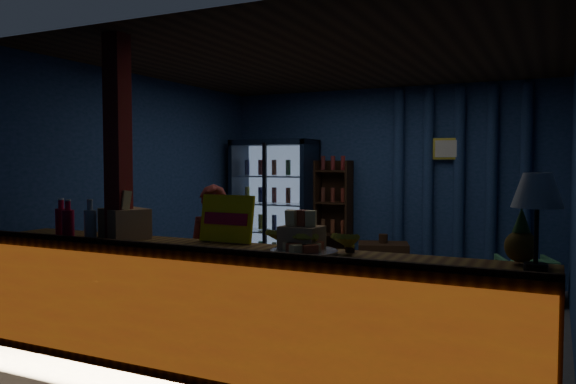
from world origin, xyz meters
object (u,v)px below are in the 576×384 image
green_chair (525,279)px  table_lamp (537,194)px  pastry_tray (304,250)px  shopkeeper (214,264)px

green_chair → table_lamp: table_lamp is taller
green_chair → pastry_tray: bearing=50.4°
green_chair → pastry_tray: (-1.24, -3.32, 0.71)m
shopkeeper → pastry_tray: shopkeeper is taller
pastry_tray → table_lamp: (1.44, 0.03, 0.41)m
table_lamp → green_chair: bearing=93.4°
shopkeeper → pastry_tray: bearing=-47.2°
pastry_tray → shopkeeper: bearing=151.5°
shopkeeper → green_chair: bearing=30.1°
shopkeeper → pastry_tray: size_ratio=2.99×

